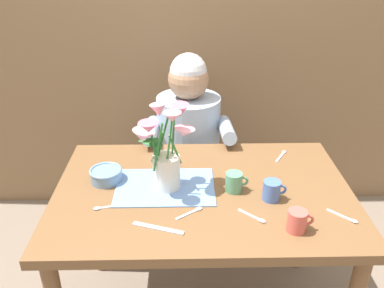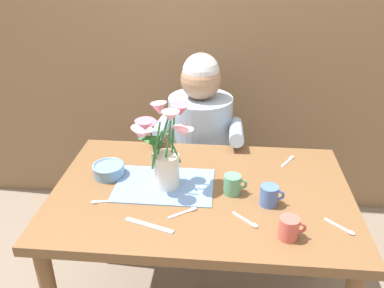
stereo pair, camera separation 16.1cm
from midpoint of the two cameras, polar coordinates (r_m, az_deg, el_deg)
name	(u,v)px [view 1 (the left image)]	position (r m, az deg, el deg)	size (l,w,h in m)	color
wood_panel_backdrop	(196,14)	(2.47, -1.41, 17.68)	(4.00, 0.10, 2.50)	brown
dining_table	(203,208)	(1.71, -1.20, -9.09)	(1.20, 0.80, 0.74)	brown
seated_person	(189,155)	(2.28, -2.49, -1.54)	(0.45, 0.47, 1.14)	#4C4C56
striped_placemat	(165,187)	(1.68, -6.55, -6.04)	(0.40, 0.28, 0.01)	#6B93D1
flower_vase	(164,149)	(1.58, -6.84, -0.81)	(0.25, 0.24, 0.35)	silver
ceramic_bowl	(106,175)	(1.75, -14.54, -4.24)	(0.14, 0.14, 0.06)	#6689A8
dinner_knife	(158,228)	(1.47, -7.96, -11.69)	(0.19, 0.02, 0.01)	silver
coffee_cup	(272,190)	(1.59, 8.28, -6.54)	(0.09, 0.07, 0.08)	#476BB7
ceramic_mug	(234,182)	(1.63, 3.12, -5.41)	(0.09, 0.07, 0.08)	#569970
tea_cup	(297,221)	(1.45, 11.44, -10.60)	(0.09, 0.07, 0.08)	#CC564C
spoon_0	(193,211)	(1.53, -2.86, -9.48)	(0.11, 0.08, 0.01)	silver
spoon_1	(347,218)	(1.57, 18.16, -9.93)	(0.10, 0.09, 0.01)	silver
spoon_2	(256,218)	(1.51, 5.91, -10.35)	(0.10, 0.09, 0.01)	silver
spoon_3	(282,154)	(1.93, 10.20, -1.50)	(0.08, 0.11, 0.01)	silver
spoon_4	(104,207)	(1.60, -15.07, -8.65)	(0.12, 0.04, 0.01)	silver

